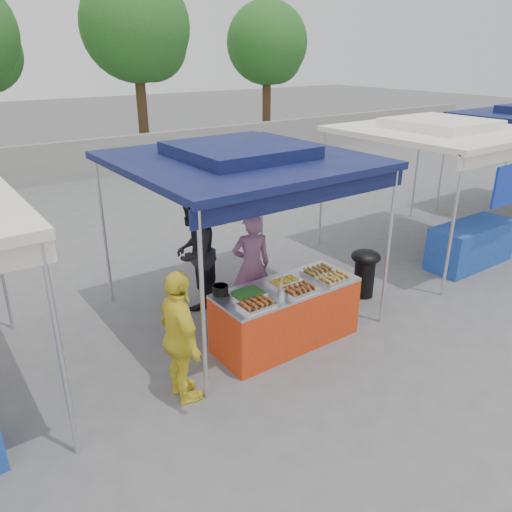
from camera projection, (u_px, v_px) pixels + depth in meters
ground_plane at (281, 338)px, 7.01m from camera, size 80.00×80.00×0.00m
back_wall at (55, 163)px, 15.03m from camera, size 40.00×0.25×1.20m
main_canopy at (240, 159)px, 6.83m from camera, size 3.20×3.20×2.57m
neighbor_stall_right at (453, 175)px, 9.26m from camera, size 3.20×3.20×2.57m
tree_2 at (139, 31)px, 17.05m from camera, size 3.71×3.69×6.34m
tree_3 at (269, 47)px, 20.52m from camera, size 3.38×3.30×5.67m
vendor_table at (286, 314)px, 6.77m from camera, size 2.00×0.80×0.85m
food_tray_fl at (256, 304)px, 6.07m from camera, size 0.42×0.30×0.07m
food_tray_fm at (300, 290)px, 6.43m from camera, size 0.42×0.30×0.07m
food_tray_fr at (334, 279)px, 6.75m from camera, size 0.42×0.30×0.07m
food_tray_bl at (248, 294)px, 6.32m from camera, size 0.42×0.30×0.07m
food_tray_bm at (284, 281)px, 6.67m from camera, size 0.42×0.30×0.07m
food_tray_br at (318, 271)px, 6.97m from camera, size 0.42×0.30×0.07m
cooking_pot at (220, 290)px, 6.38m from camera, size 0.20×0.20×0.12m
skewer_cup at (281, 293)px, 6.30m from camera, size 0.09×0.09×0.11m
wok_burner at (365, 269)px, 8.06m from camera, size 0.48×0.48×0.80m
crate_left at (245, 321)px, 7.12m from camera, size 0.54×0.37×0.32m
crate_right at (273, 312)px, 7.40m from camera, size 0.49×0.34×0.30m
crate_stacked at (273, 295)px, 7.29m from camera, size 0.45×0.32×0.27m
vendor_woman at (251, 265)px, 7.38m from camera, size 0.68×0.56×1.59m
helper_man at (194, 253)px, 7.59m from camera, size 1.10×1.08×1.79m
customer_person at (180, 338)px, 5.51m from camera, size 0.47×0.97×1.60m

